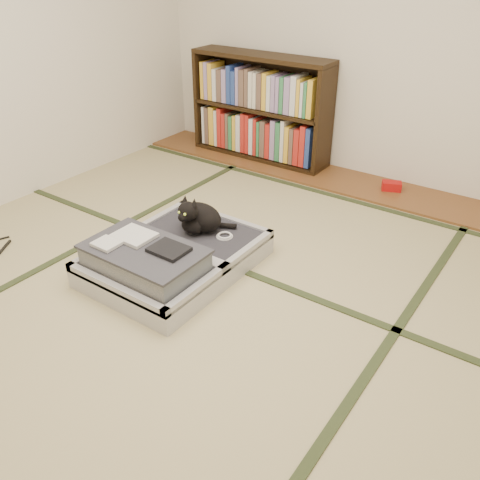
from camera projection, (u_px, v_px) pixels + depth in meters
The scene contains 9 objects.
floor at pixel (197, 302), 2.83m from camera, with size 4.50×4.50×0.00m, color tan.
wood_strip at pixel (348, 182), 4.24m from camera, with size 4.00×0.50×0.02m, color brown.
red_item at pixel (392, 186), 4.06m from camera, with size 0.15×0.09×0.07m, color #AB0E0D.
room_shell at pixel (181, 18), 2.10m from camera, with size 4.50×4.50×4.50m.
tatami_borders at pixel (247, 262), 3.18m from camera, with size 4.00×4.50×0.01m.
bookcase at pixel (260, 110), 4.53m from camera, with size 1.30×0.30×0.92m.
suitcase at pixel (171, 258), 3.03m from camera, with size 0.76×1.02×0.30m.
cat at pixel (198, 217), 3.18m from camera, with size 0.34×0.34×0.27m.
cable_coil at pixel (225, 236), 3.16m from camera, with size 0.11×0.11×0.03m.
Camera 1 is at (1.50, -1.72, 1.72)m, focal length 38.00 mm.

